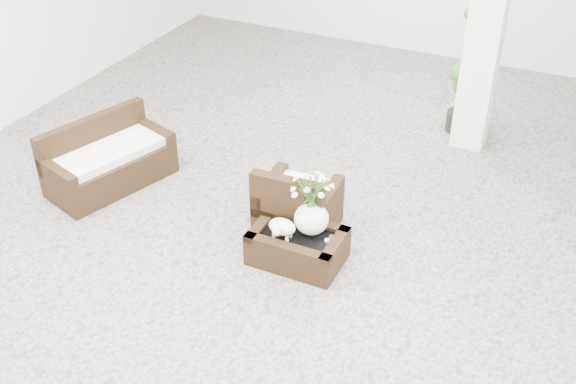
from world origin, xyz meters
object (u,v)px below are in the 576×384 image
at_px(coffee_table, 298,247).
at_px(loveseat, 109,155).
at_px(armchair, 298,197).
at_px(topiary, 469,72).

distance_m(coffee_table, loveseat, 2.58).
bearing_deg(loveseat, armchair, -69.32).
distance_m(coffee_table, armchair, 0.57).
distance_m(armchair, topiary, 3.13).
bearing_deg(coffee_table, armchair, 113.89).
bearing_deg(armchair, loveseat, -0.33).
bearing_deg(coffee_table, loveseat, 171.88).
relative_size(coffee_table, armchair, 1.10).
bearing_deg(armchair, topiary, -112.38).
bearing_deg(loveseat, coffee_table, -80.12).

